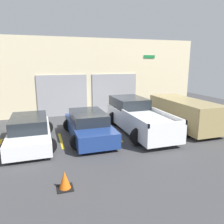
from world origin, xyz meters
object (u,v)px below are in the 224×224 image
Objects in this scene: sedan_white at (30,131)px; traffic_cone at (65,181)px; sedan_side at (89,126)px; pickup_truck at (137,117)px; van_right at (184,113)px.

traffic_cone is at bearing -75.36° from sedan_white.
sedan_side is at bearing 68.84° from traffic_cone.
van_right is at bearing -5.93° from pickup_truck.
pickup_truck is at bearing 2.69° from sedan_white.
traffic_cone is at bearing -134.28° from pickup_truck.
pickup_truck reaches higher than sedan_white.
pickup_truck is 2.74m from van_right.
pickup_truck is 1.16× the size of van_right.
pickup_truck reaches higher than traffic_cone.
sedan_side is at bearing -0.09° from sedan_white.
sedan_side is 5.46m from van_right.
van_right is (5.45, -0.02, 0.27)m from sedan_side.
pickup_truck is 2.75m from sedan_side.
pickup_truck is 1.26× the size of sedan_white.
sedan_side reaches higher than sedan_white.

